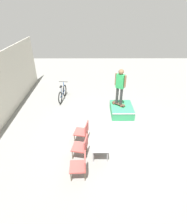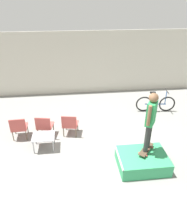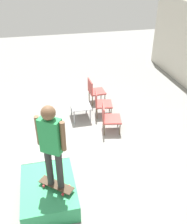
{
  "view_description": "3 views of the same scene",
  "coord_description": "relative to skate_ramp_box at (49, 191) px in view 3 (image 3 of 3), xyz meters",
  "views": [
    {
      "loc": [
        -6.29,
        0.91,
        4.79
      ],
      "look_at": [
        -0.19,
        0.88,
        1.01
      ],
      "focal_mm": 28.0,
      "sensor_mm": 36.0,
      "label": 1
    },
    {
      "loc": [
        -0.66,
        -5.24,
        4.55
      ],
      "look_at": [
        0.05,
        0.95,
        1.08
      ],
      "focal_mm": 35.0,
      "sensor_mm": 36.0,
      "label": 2
    },
    {
      "loc": [
        4.95,
        -0.45,
        4.28
      ],
      "look_at": [
        -0.04,
        0.7,
        1.14
      ],
      "focal_mm": 40.0,
      "sensor_mm": 36.0,
      "label": 3
    }
  ],
  "objects": [
    {
      "name": "patio_chair_right",
      "position": [
        -2.05,
        1.86,
        0.27
      ],
      "size": [
        0.61,
        0.61,
        0.85
      ],
      "rotation": [
        0.0,
        0.0,
        2.95
      ],
      "color": "brown",
      "rests_on": "ground_plane"
    },
    {
      "name": "person_skater",
      "position": [
        0.14,
        0.16,
        1.35
      ],
      "size": [
        0.38,
        0.49,
        1.78
      ],
      "rotation": [
        0.0,
        0.0,
        0.98
      ],
      "color": "#2D2D2D",
      "rests_on": "skateboard_on_ramp"
    },
    {
      "name": "patio_chair_left",
      "position": [
        -3.8,
        1.85,
        0.27
      ],
      "size": [
        0.54,
        0.54,
        0.85
      ],
      "rotation": [
        0.0,
        0.0,
        3.19
      ],
      "color": "brown",
      "rests_on": "ground_plane"
    },
    {
      "name": "coffee_table",
      "position": [
        -2.92,
        1.2,
        0.21
      ],
      "size": [
        0.71,
        0.59,
        0.48
      ],
      "color": "#9E9EA3",
      "rests_on": "ground_plane"
    },
    {
      "name": "skate_ramp_box",
      "position": [
        0.0,
        0.0,
        0.0
      ],
      "size": [
        1.44,
        1.08,
        0.43
      ],
      "color": "#339E60",
      "rests_on": "ground_plane"
    },
    {
      "name": "skateboard_on_ramp",
      "position": [
        0.14,
        0.16,
        0.29
      ],
      "size": [
        0.62,
        0.68,
        0.07
      ],
      "rotation": [
        0.0,
        0.0,
        0.87
      ],
      "color": "#473828",
      "rests_on": "skate_ramp_box"
    },
    {
      "name": "ground_plane",
      "position": [
        -1.31,
        0.56,
        -0.2
      ],
      "size": [
        24.0,
        24.0,
        0.0
      ],
      "primitive_type": "plane",
      "color": "gray"
    },
    {
      "name": "patio_chair_center",
      "position": [
        -2.93,
        1.86,
        0.27
      ],
      "size": [
        0.6,
        0.6,
        0.85
      ],
      "rotation": [
        0.0,
        0.0,
        2.96
      ],
      "color": "brown",
      "rests_on": "ground_plane"
    }
  ]
}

